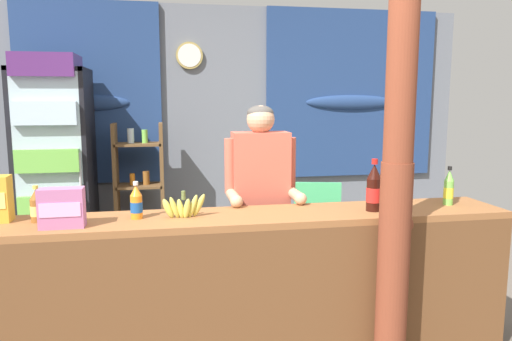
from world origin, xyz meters
TOP-DOWN VIEW (x-y plane):
  - ground_plane at (0.00, 1.10)m, footprint 7.41×7.41m
  - back_wall_curtained at (0.05, 2.79)m, footprint 5.54×0.22m
  - stall_counter at (0.02, 0.26)m, footprint 3.13×0.46m
  - timber_post at (0.77, 0.03)m, footprint 0.20×0.18m
  - drink_fridge at (-1.47, 2.28)m, footprint 0.64×0.66m
  - bottle_shelf_rack at (-0.73, 2.41)m, footprint 0.48×0.28m
  - plastic_lawn_chair at (0.89, 1.81)m, footprint 0.53×0.53m
  - shopkeeper at (0.17, 0.83)m, footprint 0.50×0.42m
  - soda_bottle_cola at (0.77, 0.32)m, footprint 0.09×0.09m
  - soda_bottle_lime_soda at (1.32, 0.39)m, footprint 0.06×0.06m
  - soda_bottle_iced_tea at (-1.17, 0.41)m, footprint 0.07×0.07m
  - soda_bottle_orange_soda at (-0.64, 0.39)m, footprint 0.07×0.07m
  - snack_box_wafer at (-1.01, 0.26)m, footprint 0.23×0.11m
  - banana_bunch at (-0.37, 0.36)m, footprint 0.27×0.06m

SIDE VIEW (x-z plane):
  - ground_plane at x=0.00m, z-range 0.00..0.00m
  - plastic_lawn_chair at x=0.89m, z-range 0.06..0.92m
  - stall_counter at x=0.02m, z-range 0.10..1.02m
  - bottle_shelf_rack at x=-0.73m, z-range 0.03..1.39m
  - shopkeeper at x=0.17m, z-range 0.20..1.75m
  - banana_bunch at x=-0.37m, z-range 0.90..1.07m
  - soda_bottle_iced_tea at x=-1.17m, z-range 0.91..1.11m
  - soda_bottle_orange_soda at x=-0.64m, z-range 0.91..1.12m
  - soda_bottle_lime_soda at x=1.32m, z-range 0.90..1.15m
  - snack_box_wafer at x=-1.01m, z-range 0.92..1.14m
  - soda_bottle_cola at x=0.77m, z-range 0.90..1.22m
  - drink_fridge at x=-1.47m, z-range 0.09..2.07m
  - timber_post at x=0.77m, z-range -0.05..2.46m
  - back_wall_curtained at x=0.05m, z-range 0.05..2.60m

